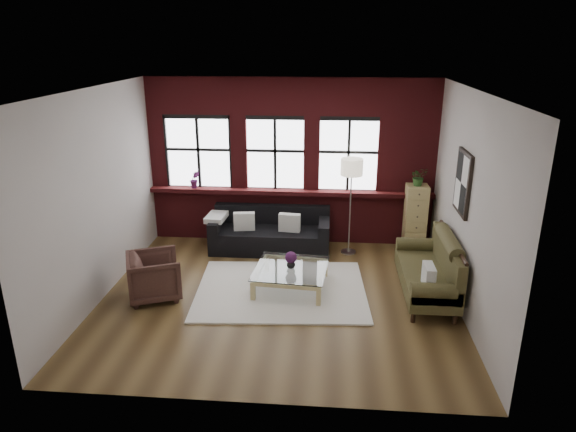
# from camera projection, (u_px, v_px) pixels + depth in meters

# --- Properties ---
(floor) EXTENTS (5.50, 5.50, 0.00)m
(floor) POSITION_uv_depth(u_px,v_px,m) (279.00, 297.00, 8.11)
(floor) COLOR #4F381D
(floor) RESTS_ON ground
(ceiling) EXTENTS (5.50, 5.50, 0.00)m
(ceiling) POSITION_uv_depth(u_px,v_px,m) (277.00, 90.00, 7.05)
(ceiling) COLOR white
(ceiling) RESTS_ON ground
(wall_back) EXTENTS (5.50, 0.00, 5.50)m
(wall_back) POSITION_uv_depth(u_px,v_px,m) (291.00, 162.00, 9.93)
(wall_back) COLOR #B8B0AB
(wall_back) RESTS_ON ground
(wall_front) EXTENTS (5.50, 0.00, 5.50)m
(wall_front) POSITION_uv_depth(u_px,v_px,m) (253.00, 274.00, 5.23)
(wall_front) COLOR #B8B0AB
(wall_front) RESTS_ON ground
(wall_left) EXTENTS (0.00, 5.00, 5.00)m
(wall_left) POSITION_uv_depth(u_px,v_px,m) (98.00, 196.00, 7.80)
(wall_left) COLOR #B8B0AB
(wall_left) RESTS_ON ground
(wall_right) EXTENTS (0.00, 5.00, 5.00)m
(wall_right) POSITION_uv_depth(u_px,v_px,m) (468.00, 205.00, 7.37)
(wall_right) COLOR #B8B0AB
(wall_right) RESTS_ON ground
(brick_backwall) EXTENTS (5.50, 0.12, 3.20)m
(brick_backwall) POSITION_uv_depth(u_px,v_px,m) (291.00, 162.00, 9.88)
(brick_backwall) COLOR maroon
(brick_backwall) RESTS_ON floor
(sill_ledge) EXTENTS (5.50, 0.30, 0.08)m
(sill_ledge) POSITION_uv_depth(u_px,v_px,m) (290.00, 192.00, 9.98)
(sill_ledge) COLOR maroon
(sill_ledge) RESTS_ON brick_backwall
(window_left) EXTENTS (1.38, 0.10, 1.50)m
(window_left) POSITION_uv_depth(u_px,v_px,m) (199.00, 153.00, 9.98)
(window_left) COLOR black
(window_left) RESTS_ON brick_backwall
(window_mid) EXTENTS (1.38, 0.10, 1.50)m
(window_mid) POSITION_uv_depth(u_px,v_px,m) (275.00, 154.00, 9.86)
(window_mid) COLOR black
(window_mid) RESTS_ON brick_backwall
(window_right) EXTENTS (1.38, 0.10, 1.50)m
(window_right) POSITION_uv_depth(u_px,v_px,m) (348.00, 156.00, 9.75)
(window_right) COLOR black
(window_right) RESTS_ON brick_backwall
(wall_poster) EXTENTS (0.05, 0.74, 0.94)m
(wall_poster) POSITION_uv_depth(u_px,v_px,m) (463.00, 183.00, 7.57)
(wall_poster) COLOR black
(wall_poster) RESTS_ON wall_right
(shag_rug) EXTENTS (2.83, 2.29, 0.03)m
(shag_rug) POSITION_uv_depth(u_px,v_px,m) (281.00, 290.00, 8.31)
(shag_rug) COLOR white
(shag_rug) RESTS_ON floor
(dark_sofa) EXTENTS (2.25, 0.91, 0.81)m
(dark_sofa) POSITION_uv_depth(u_px,v_px,m) (270.00, 230.00, 9.79)
(dark_sofa) COLOR black
(dark_sofa) RESTS_ON floor
(pillow_a) EXTENTS (0.42, 0.20, 0.34)m
(pillow_a) POSITION_uv_depth(u_px,v_px,m) (244.00, 221.00, 9.67)
(pillow_a) COLOR silver
(pillow_a) RESTS_ON dark_sofa
(pillow_b) EXTENTS (0.41, 0.18, 0.34)m
(pillow_b) POSITION_uv_depth(u_px,v_px,m) (289.00, 223.00, 9.60)
(pillow_b) COLOR silver
(pillow_b) RESTS_ON dark_sofa
(vintage_settee) EXTENTS (0.85, 1.92, 1.02)m
(vintage_settee) POSITION_uv_depth(u_px,v_px,m) (427.00, 266.00, 7.99)
(vintage_settee) COLOR #443F1F
(vintage_settee) RESTS_ON floor
(pillow_settee) EXTENTS (0.14, 0.38, 0.34)m
(pillow_settee) POSITION_uv_depth(u_px,v_px,m) (429.00, 276.00, 7.41)
(pillow_settee) COLOR silver
(pillow_settee) RESTS_ON vintage_settee
(armchair) EXTENTS (1.03, 1.01, 0.72)m
(armchair) POSITION_uv_depth(u_px,v_px,m) (154.00, 276.00, 7.99)
(armchair) COLOR #3A221D
(armchair) RESTS_ON floor
(coffee_table) EXTENTS (1.24, 1.24, 0.38)m
(coffee_table) POSITION_uv_depth(u_px,v_px,m) (291.00, 278.00, 8.32)
(coffee_table) COLOR tan
(coffee_table) RESTS_ON shag_rug
(vase) EXTENTS (0.17, 0.17, 0.15)m
(vase) POSITION_uv_depth(u_px,v_px,m) (291.00, 264.00, 8.23)
(vase) COLOR #B2B2B2
(vase) RESTS_ON coffee_table
(flowers) EXTENTS (0.19, 0.19, 0.19)m
(flowers) POSITION_uv_depth(u_px,v_px,m) (291.00, 257.00, 8.19)
(flowers) COLOR #4D1A4A
(flowers) RESTS_ON vase
(drawer_chest) EXTENTS (0.40, 0.40, 1.29)m
(drawer_chest) POSITION_uv_depth(u_px,v_px,m) (415.00, 218.00, 9.68)
(drawer_chest) COLOR tan
(drawer_chest) RESTS_ON floor
(potted_plant_top) EXTENTS (0.37, 0.35, 0.34)m
(potted_plant_top) POSITION_uv_depth(u_px,v_px,m) (419.00, 177.00, 9.41)
(potted_plant_top) COLOR #2D5923
(potted_plant_top) RESTS_ON drawer_chest
(floor_lamp) EXTENTS (0.40, 0.40, 1.97)m
(floor_lamp) POSITION_uv_depth(u_px,v_px,m) (350.00, 203.00, 9.45)
(floor_lamp) COLOR #A5A5A8
(floor_lamp) RESTS_ON floor
(sill_plant) EXTENTS (0.23, 0.21, 0.35)m
(sill_plant) POSITION_uv_depth(u_px,v_px,m) (195.00, 179.00, 10.02)
(sill_plant) COLOR #4D1A4A
(sill_plant) RESTS_ON sill_ledge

